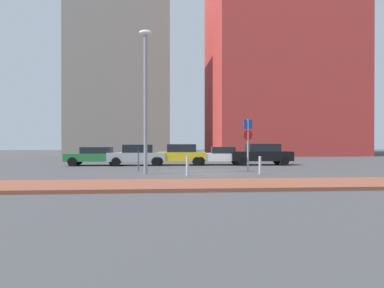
% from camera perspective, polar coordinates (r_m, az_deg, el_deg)
% --- Properties ---
extents(ground_plane, '(120.00, 120.00, 0.00)m').
position_cam_1_polar(ground_plane, '(21.70, 1.02, -4.29)').
color(ground_plane, '#424244').
extents(sidewalk_brick, '(40.00, 3.54, 0.14)m').
position_cam_1_polar(sidewalk_brick, '(15.25, 3.56, -6.00)').
color(sidewalk_brick, brown).
rests_on(sidewalk_brick, ground).
extents(parked_car_green, '(4.33, 2.10, 1.36)m').
position_cam_1_polar(parked_car_green, '(29.25, -14.01, -1.68)').
color(parked_car_green, '#237238').
rests_on(parked_car_green, ground).
extents(parked_car_silver, '(4.24, 2.08, 1.53)m').
position_cam_1_polar(parked_car_silver, '(28.73, -8.17, -1.56)').
color(parked_car_silver, '#B7BABF').
rests_on(parked_car_silver, ground).
extents(parked_car_yellow, '(4.16, 2.03, 1.56)m').
position_cam_1_polar(parked_car_yellow, '(28.82, -1.96, -1.53)').
color(parked_car_yellow, gold).
rests_on(parked_car_yellow, ground).
extents(parked_car_white, '(4.15, 2.28, 1.36)m').
position_cam_1_polar(parked_car_white, '(29.11, 4.07, -1.71)').
color(parked_car_white, white).
rests_on(parked_car_white, ground).
extents(parked_car_black, '(4.60, 2.04, 1.59)m').
position_cam_1_polar(parked_car_black, '(29.48, 10.13, -1.46)').
color(parked_car_black, black).
rests_on(parked_car_black, ground).
extents(parking_sign_post, '(0.58, 0.20, 3.08)m').
position_cam_1_polar(parking_sign_post, '(22.98, 8.25, 0.81)').
color(parking_sign_post, gray).
rests_on(parking_sign_post, ground).
extents(parking_meter, '(0.18, 0.14, 1.49)m').
position_cam_1_polar(parking_meter, '(23.26, -7.92, -1.61)').
color(parking_meter, '#4C4C51').
rests_on(parking_meter, ground).
extents(street_lamp, '(0.70, 0.36, 7.80)m').
position_cam_1_polar(street_lamp, '(21.22, -6.87, 7.87)').
color(street_lamp, gray).
rests_on(street_lamp, ground).
extents(traffic_bollard_near, '(0.14, 0.14, 0.98)m').
position_cam_1_polar(traffic_bollard_near, '(21.07, 9.99, -3.10)').
color(traffic_bollard_near, '#B7B7BC').
rests_on(traffic_bollard_near, ground).
extents(traffic_bollard_mid, '(0.15, 0.15, 1.04)m').
position_cam_1_polar(traffic_bollard_mid, '(19.76, -0.69, -3.24)').
color(traffic_bollard_mid, '#B7B7BC').
rests_on(traffic_bollard_mid, ground).
extents(building_colorful_midrise, '(18.18, 16.86, 28.78)m').
position_cam_1_polar(building_colorful_midrise, '(55.90, 12.47, 13.42)').
color(building_colorful_midrise, '#BF3833').
rests_on(building_colorful_midrise, ground).
extents(building_under_construction, '(13.63, 11.53, 20.32)m').
position_cam_1_polar(building_under_construction, '(56.43, -10.47, 8.92)').
color(building_under_construction, gray).
rests_on(building_under_construction, ground).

